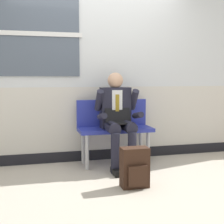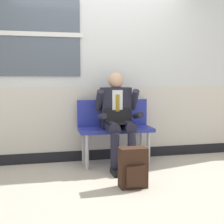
% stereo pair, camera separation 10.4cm
% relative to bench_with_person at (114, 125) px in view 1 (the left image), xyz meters
% --- Properties ---
extents(ground_plane, '(18.00, 18.00, 0.00)m').
position_rel_bench_with_person_xyz_m(ground_plane, '(-0.20, -0.35, -0.53)').
color(ground_plane, '#B2A899').
extents(station_wall, '(6.70, 0.17, 3.17)m').
position_rel_bench_with_person_xyz_m(station_wall, '(-0.21, 0.28, 1.04)').
color(station_wall, silver).
rests_on(station_wall, ground).
extents(bench_with_person, '(1.00, 0.42, 0.88)m').
position_rel_bench_with_person_xyz_m(bench_with_person, '(0.00, 0.00, 0.00)').
color(bench_with_person, '#28339E').
rests_on(bench_with_person, ground).
extents(person_seated, '(0.57, 0.70, 1.26)m').
position_rel_bench_with_person_xyz_m(person_seated, '(0.00, -0.19, 0.14)').
color(person_seated, '#1E1E2D').
rests_on(person_seated, ground).
extents(backpack, '(0.30, 0.21, 0.44)m').
position_rel_bench_with_person_xyz_m(backpack, '(-0.04, -1.01, -0.32)').
color(backpack, '#331E14').
rests_on(backpack, ground).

